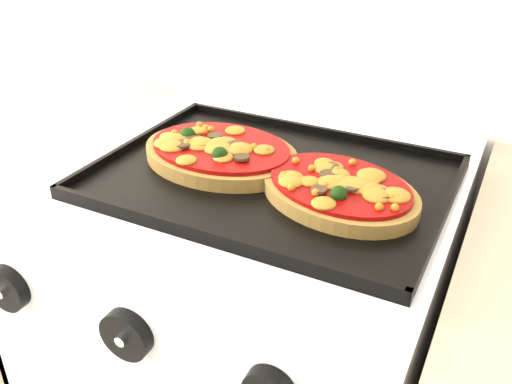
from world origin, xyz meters
The scene contains 7 objects.
stove centered at (-0.01, 1.70, 0.46)m, with size 0.60×0.60×0.91m, color white.
control_panel centered at (-0.01, 1.39, 0.85)m, with size 0.60×0.02×0.09m, color white.
knob_left centered at (-0.20, 1.37, 0.85)m, with size 0.06×0.06×0.02m, color black.
knob_center centered at (-0.01, 1.37, 0.85)m, with size 0.06×0.06×0.02m, color black.
baking_tray centered at (0.02, 1.67, 0.92)m, with size 0.50×0.37×0.02m, color black.
pizza_left centered at (-0.07, 1.68, 0.94)m, with size 0.25×0.19×0.04m, color olive, non-canonical shape.
pizza_right centered at (0.13, 1.66, 0.94)m, with size 0.23×0.17×0.03m, color olive, non-canonical shape.
Camera 1 is at (0.33, 1.00, 1.31)m, focal length 40.00 mm.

